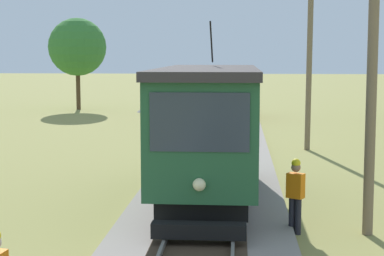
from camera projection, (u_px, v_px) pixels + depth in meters
The scene contains 7 objects.
red_tram at pixel (209, 127), 16.96m from camera, with size 2.60×8.54×4.79m.
freight_car at pixel (226, 94), 40.81m from camera, with size 2.40×5.20×2.31m.
utility_pole_near_tram at pixel (372, 67), 14.09m from camera, with size 1.40×0.40×7.61m.
utility_pole_mid at pixel (309, 58), 26.61m from camera, with size 1.40×0.47×7.83m.
gravel_pile at pixel (158, 104), 44.93m from camera, with size 3.03×3.03×1.12m, color gray.
second_worker at pixel (295, 193), 14.40m from camera, with size 0.45×0.40×1.78m.
tree_right_far at pixel (77, 47), 46.25m from camera, with size 4.31×4.31×6.86m.
Camera 1 is at (0.80, -1.37, 4.19)m, focal length 58.00 mm.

